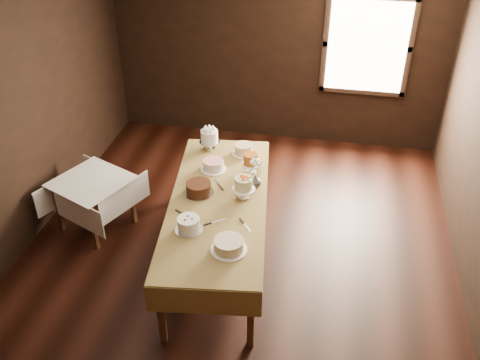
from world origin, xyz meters
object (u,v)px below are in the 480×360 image
cake_cream (229,246)px  cake_server_d (250,186)px  cake_server_a (218,221)px  flower_vase (256,181)px  cake_swirl (189,225)px  cake_server_b (247,227)px  cake_lattice (213,166)px  cake_meringue (210,140)px  cake_chocolate (199,188)px  side_table (92,186)px  display_table (218,205)px  cake_speckled (243,149)px  cake_server_e (186,216)px  cake_server_c (218,183)px  cake_flowers (244,189)px  cake_caramel (251,164)px

cake_cream → cake_server_d: 1.10m
cake_server_a → cake_server_d: size_ratio=1.00×
cake_cream → flower_vase: size_ratio=2.95×
cake_swirl → cake_cream: 0.51m
cake_server_b → cake_lattice: bearing=172.6°
cake_meringue → cake_chocolate: (0.11, -0.96, -0.06)m
side_table → flower_vase: size_ratio=7.91×
cake_cream → cake_server_b: size_ratio=1.66×
display_table → flower_vase: 0.51m
cake_speckled → cake_server_b: size_ratio=1.25×
cake_meringue → cake_cream: cake_meringue is taller
display_table → cake_server_e: (-0.26, -0.35, 0.06)m
flower_vase → cake_server_c: bearing=-176.6°
side_table → cake_server_d: bearing=1.0°
cake_server_a → cake_flowers: bearing=31.5°
side_table → cake_speckled: bearing=23.1°
cake_caramel → cake_server_c: (-0.33, -0.30, -0.11)m
cake_lattice → cake_caramel: (0.44, 0.03, 0.06)m
cake_lattice → cake_flowers: bearing=-46.7°
cake_server_e → cake_cream: bearing=-6.7°
cake_chocolate → cake_server_d: size_ratio=1.63×
cake_server_b → cake_server_d: bearing=150.2°
cake_swirl → flower_vase: 1.04m
side_table → cake_chocolate: 1.43m
cake_meringue → cake_server_b: bearing=-62.9°
display_table → cake_server_b: cake_server_b is taller
cake_lattice → cake_server_b: size_ratio=1.30×
side_table → cake_server_a: cake_server_a is taller
display_table → cake_swirl: size_ratio=8.89×
display_table → cake_caramel: cake_caramel is taller
cake_cream → cake_server_d: size_ratio=1.66×
cake_meringue → cake_flowers: bearing=-57.0°
cake_server_a → cake_caramel: bearing=42.6°
cake_speckled → cake_caramel: size_ratio=1.17×
cake_flowers → cake_server_d: 0.24m
cake_speckled → cake_server_c: (-0.17, -0.69, -0.06)m
cake_caramel → cake_cream: bearing=-88.4°
cake_server_e → cake_swirl: bearing=-35.5°
cake_caramel → cake_swirl: 1.25m
cake_chocolate → cake_server_b: (0.63, -0.49, -0.06)m
cake_lattice → cake_cream: (0.48, -1.37, 0.00)m
cake_swirl → cake_server_d: 0.99m
cake_meringue → cake_swirl: size_ratio=0.97×
display_table → cake_flowers: (0.26, 0.11, 0.17)m
cake_lattice → cake_server_b: bearing=-59.4°
cake_caramel → cake_server_a: 1.00m
flower_vase → cake_lattice: bearing=155.9°
cake_server_b → cake_caramel: bearing=150.3°
cake_swirl → cake_server_a: bearing=37.4°
cake_server_a → cake_server_e: same height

